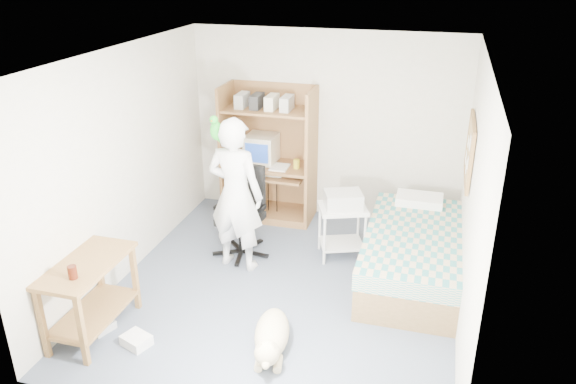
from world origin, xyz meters
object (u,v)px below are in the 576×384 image
(bed, at_px, (412,254))
(office_chair, at_px, (243,223))
(computer_hutch, at_px, (270,159))
(dog, at_px, (271,336))
(person, at_px, (236,195))
(side_desk, at_px, (90,287))
(printer_cart, at_px, (342,223))

(bed, distance_m, office_chair, 2.00)
(computer_hutch, relative_size, dog, 1.84)
(bed, height_order, dog, bed)
(bed, height_order, person, person)
(side_desk, height_order, person, person)
(side_desk, bearing_deg, person, 59.90)
(office_chair, bearing_deg, side_desk, -107.21)
(computer_hutch, height_order, bed, computer_hutch)
(computer_hutch, bearing_deg, office_chair, -90.06)
(dog, height_order, printer_cart, printer_cart)
(person, distance_m, dog, 1.75)
(person, height_order, dog, person)
(dog, distance_m, printer_cart, 1.94)
(bed, relative_size, printer_cart, 3.07)
(side_desk, xyz_separation_m, printer_cart, (2.01, 2.07, -0.07))
(dog, bearing_deg, office_chair, 106.76)
(computer_hutch, relative_size, office_chair, 1.68)
(person, distance_m, printer_cart, 1.32)
(side_desk, distance_m, person, 1.82)
(computer_hutch, xyz_separation_m, bed, (2.00, -1.12, -0.53))
(computer_hutch, xyz_separation_m, person, (0.04, -1.40, 0.07))
(side_desk, bearing_deg, bed, 32.50)
(person, bearing_deg, bed, -164.42)
(computer_hutch, bearing_deg, dog, -72.56)
(side_desk, distance_m, office_chair, 2.03)
(person, bearing_deg, printer_cart, -146.91)
(person, bearing_deg, dog, 128.71)
(computer_hutch, bearing_deg, side_desk, -106.14)
(bed, distance_m, side_desk, 3.39)
(bed, bearing_deg, dog, -124.55)
(computer_hutch, xyz_separation_m, side_desk, (-0.85, -2.94, -0.33))
(office_chair, distance_m, person, 0.59)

